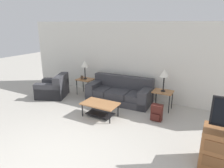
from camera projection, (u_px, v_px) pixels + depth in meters
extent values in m
plane|color=#B2ADA3|center=(49.00, 166.00, 3.72)|extent=(24.00, 24.00, 0.00)
cube|color=silver|center=(135.00, 61.00, 6.81)|extent=(9.04, 0.06, 2.60)
cube|color=#38383D|center=(119.00, 98.00, 6.72)|extent=(2.16, 1.04, 0.22)
cube|color=#38383D|center=(100.00, 90.00, 6.94)|extent=(0.72, 0.88, 0.20)
cube|color=#38383D|center=(119.00, 93.00, 6.64)|extent=(0.72, 0.88, 0.20)
cube|color=#38383D|center=(139.00, 96.00, 6.35)|extent=(0.72, 0.88, 0.20)
cube|color=#38383D|center=(123.00, 81.00, 6.86)|extent=(2.12, 0.36, 0.40)
cube|color=#38383D|center=(96.00, 90.00, 7.05)|extent=(0.32, 0.95, 0.58)
cube|color=#38383D|center=(146.00, 98.00, 6.29)|extent=(0.32, 0.95, 0.58)
cube|color=#38383D|center=(53.00, 91.00, 7.20)|extent=(1.24, 1.24, 0.40)
cube|color=#38383D|center=(61.00, 81.00, 7.05)|extent=(0.61, 0.98, 0.40)
cube|color=#38383D|center=(56.00, 86.00, 7.50)|extent=(0.97, 0.60, 0.56)
cube|color=#38383D|center=(48.00, 92.00, 6.84)|extent=(0.97, 0.60, 0.56)
cube|color=#33567F|center=(55.00, 83.00, 7.10)|extent=(0.31, 0.39, 0.36)
cube|color=#A87042|center=(100.00, 104.00, 5.58)|extent=(1.01, 0.61, 0.04)
cylinder|color=black|center=(82.00, 110.00, 5.64)|extent=(0.03, 0.03, 0.37)
cylinder|color=black|center=(110.00, 117.00, 5.23)|extent=(0.03, 0.03, 0.37)
cylinder|color=black|center=(92.00, 104.00, 6.05)|extent=(0.03, 0.03, 0.37)
cylinder|color=black|center=(118.00, 110.00, 5.64)|extent=(0.03, 0.03, 0.37)
cube|color=black|center=(100.00, 114.00, 5.67)|extent=(0.75, 0.42, 0.02)
cube|color=#A87042|center=(85.00, 79.00, 7.30)|extent=(0.58, 0.47, 0.03)
cylinder|color=black|center=(77.00, 87.00, 7.34)|extent=(0.03, 0.03, 0.55)
cylinder|color=black|center=(88.00, 89.00, 7.11)|extent=(0.03, 0.03, 0.55)
cylinder|color=black|center=(83.00, 85.00, 7.66)|extent=(0.03, 0.03, 0.55)
cylinder|color=black|center=(94.00, 87.00, 7.43)|extent=(0.03, 0.03, 0.55)
cube|color=#A87042|center=(163.00, 92.00, 5.99)|extent=(0.58, 0.47, 0.03)
cylinder|color=black|center=(152.00, 101.00, 6.03)|extent=(0.03, 0.03, 0.55)
cylinder|color=black|center=(169.00, 104.00, 5.80)|extent=(0.03, 0.03, 0.55)
cylinder|color=black|center=(156.00, 97.00, 6.36)|extent=(0.03, 0.03, 0.55)
cylinder|color=black|center=(172.00, 100.00, 6.13)|extent=(0.03, 0.03, 0.55)
cylinder|color=black|center=(85.00, 79.00, 7.29)|extent=(0.14, 0.14, 0.02)
cylinder|color=black|center=(85.00, 73.00, 7.23)|extent=(0.04, 0.04, 0.43)
cone|color=white|center=(85.00, 64.00, 7.13)|extent=(0.27, 0.27, 0.22)
cylinder|color=black|center=(163.00, 91.00, 5.99)|extent=(0.14, 0.14, 0.02)
cylinder|color=black|center=(164.00, 84.00, 5.92)|extent=(0.04, 0.04, 0.43)
cone|color=white|center=(164.00, 73.00, 5.82)|extent=(0.27, 0.27, 0.22)
cube|color=#4C1E19|center=(157.00, 112.00, 5.41)|extent=(0.30, 0.19, 0.45)
cube|color=#4C1E19|center=(155.00, 117.00, 5.34)|extent=(0.22, 0.05, 0.18)
cylinder|color=#4C1E19|center=(155.00, 110.00, 5.53)|extent=(0.02, 0.02, 0.34)
cylinder|color=#4C1E19|center=(161.00, 111.00, 5.46)|extent=(0.02, 0.02, 0.34)
cube|color=#4C3828|center=(82.00, 77.00, 7.26)|extent=(0.10, 0.04, 0.13)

